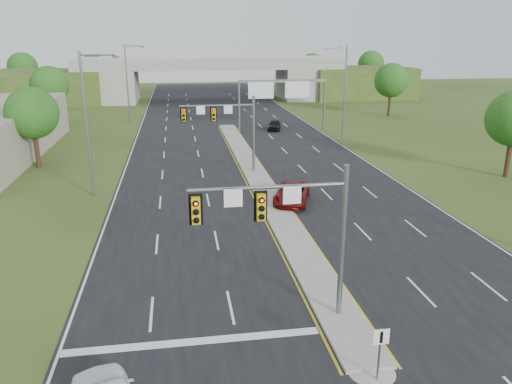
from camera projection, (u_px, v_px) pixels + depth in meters
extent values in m
plane|color=#36481A|center=(338.00, 316.00, 22.38)|extent=(240.00, 240.00, 0.00)
cube|color=black|center=(240.00, 149.00, 55.36)|extent=(24.00, 160.00, 0.02)
cube|color=gray|center=(257.00, 177.00, 44.03)|extent=(2.00, 54.00, 0.16)
cone|color=gray|center=(372.00, 370.00, 18.58)|extent=(2.00, 2.00, 0.16)
cube|color=gold|center=(244.00, 178.00, 43.88)|extent=(0.12, 54.00, 0.01)
cube|color=gold|center=(270.00, 177.00, 44.22)|extent=(0.12, 54.00, 0.01)
cube|color=silver|center=(131.00, 153.00, 53.60)|extent=(0.12, 160.00, 0.01)
cube|color=silver|center=(342.00, 145.00, 57.12)|extent=(0.12, 160.00, 0.01)
cube|color=silver|center=(194.00, 342.00, 20.46)|extent=(10.50, 0.50, 0.01)
cylinder|color=slate|center=(342.00, 244.00, 21.33)|extent=(0.24, 0.24, 7.00)
cylinder|color=slate|center=(268.00, 187.00, 20.04)|extent=(6.50, 0.16, 0.16)
cube|color=gold|center=(261.00, 207.00, 19.98)|extent=(0.35, 0.25, 1.10)
cube|color=gold|center=(196.00, 211.00, 19.59)|extent=(0.35, 0.25, 1.10)
cube|color=black|center=(261.00, 206.00, 20.11)|extent=(0.55, 0.04, 1.30)
cube|color=black|center=(196.00, 209.00, 19.72)|extent=(0.55, 0.04, 1.30)
sphere|color=#FF0C05|center=(262.00, 200.00, 19.75)|extent=(0.20, 0.20, 0.20)
sphere|color=#FF0C05|center=(196.00, 203.00, 19.36)|extent=(0.20, 0.20, 0.20)
cube|color=white|center=(233.00, 198.00, 19.84)|extent=(0.75, 0.04, 0.75)
cube|color=white|center=(292.00, 195.00, 20.20)|extent=(0.75, 0.04, 0.75)
cylinder|color=slate|center=(254.00, 135.00, 44.89)|extent=(0.24, 0.24, 7.00)
cylinder|color=slate|center=(217.00, 106.00, 43.60)|extent=(6.50, 0.16, 0.16)
cube|color=gold|center=(214.00, 115.00, 43.54)|extent=(0.35, 0.25, 1.10)
cube|color=gold|center=(184.00, 115.00, 43.15)|extent=(0.35, 0.25, 1.10)
cube|color=black|center=(213.00, 114.00, 43.67)|extent=(0.55, 0.04, 1.30)
cube|color=black|center=(184.00, 115.00, 43.29)|extent=(0.55, 0.04, 1.30)
sphere|color=#FF0C05|center=(214.00, 111.00, 43.31)|extent=(0.20, 0.20, 0.20)
sphere|color=#FF0C05|center=(183.00, 111.00, 42.93)|extent=(0.20, 0.20, 0.20)
cube|color=white|center=(201.00, 110.00, 43.40)|extent=(0.75, 0.04, 0.75)
cube|color=white|center=(228.00, 109.00, 43.76)|extent=(0.75, 0.04, 0.75)
cylinder|color=slate|center=(379.00, 356.00, 17.81)|extent=(0.08, 0.08, 2.20)
cube|color=white|center=(381.00, 337.00, 17.52)|extent=(0.60, 0.04, 0.60)
cube|color=black|center=(382.00, 337.00, 17.50)|extent=(0.10, 0.02, 0.45)
cylinder|color=slate|center=(239.00, 107.00, 63.98)|extent=(0.28, 0.28, 6.60)
cylinder|color=slate|center=(324.00, 105.00, 65.67)|extent=(0.28, 0.28, 6.60)
cube|color=slate|center=(283.00, 81.00, 63.87)|extent=(11.50, 0.35, 0.35)
cube|color=#0C5617|center=(261.00, 90.00, 63.59)|extent=(3.20, 0.08, 2.00)
cube|color=#0C5617|center=(298.00, 90.00, 64.30)|extent=(3.20, 0.08, 2.00)
cube|color=silver|center=(261.00, 90.00, 63.54)|extent=(3.30, 0.03, 2.10)
cube|color=silver|center=(298.00, 90.00, 64.26)|extent=(3.30, 0.03, 2.10)
cube|color=gray|center=(121.00, 86.00, 94.34)|extent=(6.00, 12.00, 6.00)
cube|color=gray|center=(296.00, 83.00, 99.42)|extent=(6.00, 12.00, 6.00)
cube|color=#36481A|center=(49.00, 87.00, 92.40)|extent=(20.00, 14.00, 6.00)
cube|color=#36481A|center=(358.00, 82.00, 101.36)|extent=(20.00, 14.00, 6.00)
cube|color=gray|center=(210.00, 65.00, 95.80)|extent=(50.00, 12.00, 1.20)
cube|color=gray|center=(212.00, 61.00, 90.02)|extent=(50.00, 0.40, 0.90)
cube|color=gray|center=(208.00, 59.00, 100.96)|extent=(50.00, 0.40, 0.90)
cylinder|color=slate|center=(87.00, 126.00, 37.57)|extent=(0.20, 0.20, 11.00)
cylinder|color=slate|center=(97.00, 55.00, 36.20)|extent=(2.50, 0.12, 0.12)
cube|color=slate|center=(115.00, 57.00, 36.43)|extent=(0.50, 0.25, 0.18)
cylinder|color=slate|center=(127.00, 84.00, 70.55)|extent=(0.20, 0.20, 11.00)
cylinder|color=slate|center=(134.00, 46.00, 69.19)|extent=(2.50, 0.12, 0.12)
cube|color=slate|center=(143.00, 47.00, 69.42)|extent=(0.50, 0.25, 0.18)
cylinder|color=slate|center=(345.00, 92.00, 60.45)|extent=(0.20, 0.20, 11.00)
cylinder|color=slate|center=(337.00, 48.00, 58.71)|extent=(2.50, 0.12, 0.12)
cube|color=slate|center=(327.00, 49.00, 58.57)|extent=(0.50, 0.25, 0.18)
cylinder|color=#382316|center=(37.00, 147.00, 47.07)|extent=(0.44, 0.44, 4.00)
sphere|color=#1A5316|center=(32.00, 113.00, 46.11)|extent=(4.80, 4.80, 4.80)
cylinder|color=#382316|center=(52.00, 110.00, 69.99)|extent=(0.44, 0.44, 4.25)
sphere|color=#1A5316|center=(49.00, 85.00, 68.98)|extent=(5.20, 5.20, 5.20)
cylinder|color=#382316|center=(509.00, 155.00, 43.92)|extent=(0.44, 0.44, 4.00)
cylinder|color=#382316|center=(389.00, 103.00, 77.46)|extent=(0.44, 0.44, 4.25)
sphere|color=#1A5316|center=(391.00, 80.00, 76.45)|extent=(5.20, 5.20, 5.20)
cylinder|color=#382316|center=(25.00, 85.00, 104.62)|extent=(0.44, 0.44, 4.50)
sphere|color=#1A5316|center=(23.00, 67.00, 103.55)|extent=(6.00, 6.00, 6.00)
cylinder|color=#382316|center=(94.00, 84.00, 106.75)|extent=(0.44, 0.44, 4.25)
sphere|color=#1A5316|center=(93.00, 68.00, 105.73)|extent=(5.60, 5.60, 5.60)
cylinder|color=#382316|center=(311.00, 81.00, 113.92)|extent=(0.44, 0.44, 4.25)
sphere|color=#1A5316|center=(312.00, 66.00, 112.91)|extent=(5.60, 5.60, 5.60)
cylinder|color=#382316|center=(370.00, 80.00, 115.98)|extent=(0.44, 0.44, 4.50)
sphere|color=#1A5316|center=(371.00, 64.00, 114.90)|extent=(6.00, 6.00, 6.00)
imported|color=#5C0C09|center=(292.00, 193.00, 37.39)|extent=(3.93, 5.61, 1.42)
imported|color=black|center=(274.00, 125.00, 66.42)|extent=(2.49, 4.15, 1.32)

